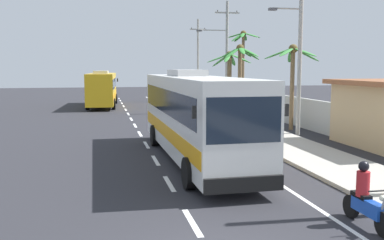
# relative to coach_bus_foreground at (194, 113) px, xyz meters

# --- Properties ---
(sidewalk_kerb) EXTENTS (3.20, 90.00, 0.14)m
(sidewalk_kerb) POSITION_rel_coach_bus_foreground_xyz_m (5.18, 0.13, -1.90)
(sidewalk_kerb) COLOR #A8A399
(sidewalk_kerb) RESTS_ON ground
(lane_markings) EXTENTS (3.78, 71.00, 0.01)m
(lane_markings) POSITION_rel_coach_bus_foreground_xyz_m (0.62, 4.67, -1.97)
(lane_markings) COLOR white
(lane_markings) RESTS_ON ground
(boundary_wall) EXTENTS (0.24, 60.00, 1.92)m
(boundary_wall) POSITION_rel_coach_bus_foreground_xyz_m (8.98, 4.13, -1.01)
(boundary_wall) COLOR #B2B2AD
(boundary_wall) RESTS_ON ground
(coach_bus_foreground) EXTENTS (2.96, 12.48, 3.79)m
(coach_bus_foreground) POSITION_rel_coach_bus_foreground_xyz_m (0.00, 0.00, 0.00)
(coach_bus_foreground) COLOR silver
(coach_bus_foreground) RESTS_ON ground
(coach_bus_far_lane) EXTENTS (3.32, 10.82, 3.58)m
(coach_bus_far_lane) POSITION_rel_coach_bus_foreground_xyz_m (-3.70, 26.33, -0.11)
(coach_bus_far_lane) COLOR gold
(coach_bus_far_lane) RESTS_ON ground
(motorcycle_beside_bus) EXTENTS (0.56, 1.96, 1.63)m
(motorcycle_beside_bus) POSITION_rel_coach_bus_foreground_xyz_m (2.58, 9.33, -1.31)
(motorcycle_beside_bus) COLOR black
(motorcycle_beside_bus) RESTS_ON ground
(motorcycle_trailing) EXTENTS (0.56, 1.96, 1.60)m
(motorcycle_trailing) POSITION_rel_coach_bus_foreground_xyz_m (2.48, -8.44, -1.32)
(motorcycle_trailing) COLOR black
(motorcycle_trailing) RESTS_ON ground
(pedestrian_near_kerb) EXTENTS (0.36, 0.36, 1.81)m
(pedestrian_near_kerb) POSITION_rel_coach_bus_foreground_xyz_m (4.21, 8.60, -0.87)
(pedestrian_near_kerb) COLOR black
(pedestrian_near_kerb) RESTS_ON sidewalk_kerb
(utility_pole_mid) EXTENTS (3.05, 0.24, 10.07)m
(utility_pole_mid) POSITION_rel_coach_bus_foreground_xyz_m (7.12, 5.19, 3.37)
(utility_pole_mid) COLOR #9E9E99
(utility_pole_mid) RESTS_ON ground
(utility_pole_far) EXTENTS (3.70, 0.24, 9.43)m
(utility_pole_far) POSITION_rel_coach_bus_foreground_xyz_m (6.68, 18.35, 3.07)
(utility_pole_far) COLOR #9E9E99
(utility_pole_far) RESTS_ON ground
(utility_pole_distant) EXTENTS (1.89, 0.24, 9.36)m
(utility_pole_distant) POSITION_rel_coach_bus_foreground_xyz_m (7.20, 31.51, 2.89)
(utility_pole_distant) COLOR #9E9E99
(utility_pole_distant) RESTS_ON ground
(palm_nearest) EXTENTS (3.16, 3.15, 7.35)m
(palm_nearest) POSITION_rel_coach_bus_foreground_xyz_m (9.43, 21.99, 3.45)
(palm_nearest) COLOR brown
(palm_nearest) RESTS_ON ground
(palm_third) EXTENTS (3.41, 3.40, 5.30)m
(palm_third) POSITION_rel_coach_bus_foreground_xyz_m (7.79, 7.40, 1.97)
(palm_third) COLOR brown
(palm_third) RESTS_ON ground
(palm_fourth) EXTENTS (3.58, 3.21, 5.16)m
(palm_fourth) POSITION_rel_coach_bus_foreground_xyz_m (6.12, 15.35, 1.62)
(palm_fourth) COLOR brown
(palm_fourth) RESTS_ON ground
(palm_farthest) EXTENTS (3.19, 3.46, 5.54)m
(palm_farthest) POSITION_rel_coach_bus_foreground_xyz_m (6.04, 12.47, 2.14)
(palm_farthest) COLOR brown
(palm_farthest) RESTS_ON ground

